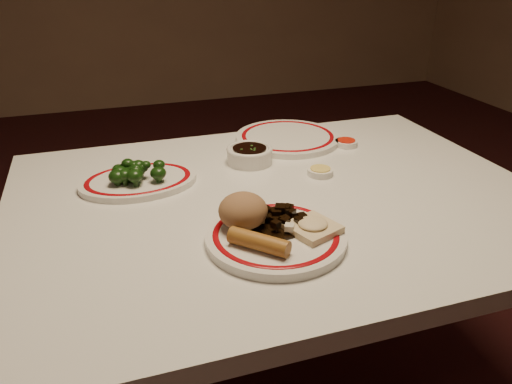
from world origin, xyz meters
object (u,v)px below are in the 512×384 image
(broccoli_plate, at_px, (138,181))
(soy_bowl, at_px, (250,155))
(rice_mound, at_px, (243,211))
(stirfry_heap, at_px, (277,218))
(fried_wonton, at_px, (313,227))
(broccoli_pile, at_px, (132,172))
(main_plate, at_px, (276,237))
(spring_roll, at_px, (259,242))
(dining_table, at_px, (278,230))

(broccoli_plate, height_order, soy_bowl, soy_bowl)
(broccoli_plate, relative_size, soy_bowl, 2.41)
(rice_mound, relative_size, stirfry_heap, 0.78)
(rice_mound, distance_m, soy_bowl, 0.37)
(fried_wonton, relative_size, broccoli_pile, 0.83)
(stirfry_heap, height_order, broccoli_plate, stirfry_heap)
(main_plate, xyz_separation_m, rice_mound, (-0.05, 0.05, 0.04))
(spring_roll, relative_size, fried_wonton, 1.03)
(stirfry_heap, bearing_deg, soy_bowl, 81.08)
(stirfry_heap, bearing_deg, broccoli_plate, 127.57)
(fried_wonton, height_order, soy_bowl, same)
(main_plate, height_order, spring_roll, spring_roll)
(fried_wonton, bearing_deg, stirfry_heap, 135.27)
(rice_mound, bearing_deg, stirfry_heap, -5.78)
(dining_table, relative_size, broccoli_plate, 4.22)
(dining_table, height_order, spring_roll, spring_roll)
(dining_table, bearing_deg, main_plate, -112.59)
(rice_mound, xyz_separation_m, stirfry_heap, (0.07, -0.01, -0.02))
(spring_roll, distance_m, stirfry_heap, 0.10)
(broccoli_pile, bearing_deg, spring_roll, -64.07)
(main_plate, relative_size, broccoli_plate, 1.05)
(spring_roll, height_order, broccoli_plate, spring_roll)
(dining_table, relative_size, spring_roll, 10.39)
(rice_mound, xyz_separation_m, spring_roll, (0.00, -0.09, -0.02))
(broccoli_plate, distance_m, broccoli_pile, 0.03)
(broccoli_pile, bearing_deg, dining_table, -25.83)
(spring_roll, height_order, broccoli_pile, broccoli_pile)
(dining_table, xyz_separation_m, broccoli_pile, (-0.31, 0.15, 0.13))
(main_plate, relative_size, broccoli_pile, 2.22)
(dining_table, distance_m, broccoli_plate, 0.35)
(dining_table, xyz_separation_m, rice_mound, (-0.13, -0.14, 0.14))
(dining_table, xyz_separation_m, broccoli_plate, (-0.30, 0.16, 0.10))
(broccoli_plate, distance_m, soy_bowl, 0.30)
(broccoli_plate, bearing_deg, spring_roll, -66.16)
(spring_roll, bearing_deg, dining_table, 17.25)
(fried_wonton, height_order, stirfry_heap, stirfry_heap)
(stirfry_heap, relative_size, broccoli_pile, 0.91)
(main_plate, distance_m, soy_bowl, 0.40)
(dining_table, xyz_separation_m, stirfry_heap, (-0.06, -0.15, 0.12))
(broccoli_pile, bearing_deg, fried_wonton, -49.24)
(dining_table, xyz_separation_m, spring_roll, (-0.13, -0.23, 0.13))
(dining_table, relative_size, stirfry_heap, 9.79)
(rice_mound, xyz_separation_m, soy_bowl, (0.12, 0.35, -0.03))
(main_plate, height_order, broccoli_pile, broccoli_pile)
(dining_table, xyz_separation_m, fried_wonton, (-0.01, -0.20, 0.12))
(rice_mound, xyz_separation_m, broccoli_plate, (-0.17, 0.30, -0.04))
(broccoli_plate, bearing_deg, broccoli_pile, -144.25)
(stirfry_heap, xyz_separation_m, broccoli_pile, (-0.25, 0.30, 0.01))
(rice_mound, height_order, soy_bowl, rice_mound)
(main_plate, relative_size, stirfry_heap, 2.44)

